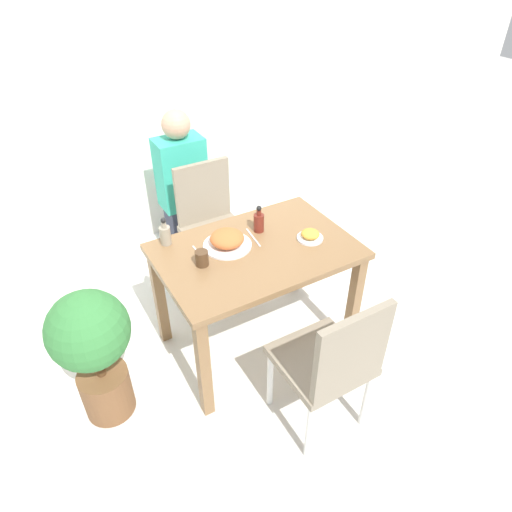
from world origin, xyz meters
TOP-DOWN VIEW (x-y plane):
  - ground_plane at (0.00, 0.00)m, footprint 16.00×16.00m
  - wall_back at (0.00, 1.54)m, footprint 8.00×0.05m
  - dining_table at (0.00, 0.00)m, footprint 1.09×0.73m
  - chair_near at (0.01, -0.70)m, footprint 0.42×0.42m
  - chair_far at (0.06, 0.72)m, footprint 0.42×0.42m
  - food_plate at (-0.13, 0.10)m, footprint 0.27×0.27m
  - side_plate at (0.31, -0.07)m, footprint 0.15×0.15m
  - drink_cup at (-0.32, 0.02)m, footprint 0.07×0.07m
  - sauce_bottle at (-0.41, 0.30)m, footprint 0.06×0.06m
  - condiment_bottle at (0.10, 0.15)m, footprint 0.06×0.06m
  - fork_utensil at (-0.29, 0.10)m, footprint 0.01×0.19m
  - spoon_utensil at (0.04, 0.10)m, footprint 0.03×0.20m
  - potted_plant_left at (-0.95, -0.03)m, footprint 0.40×0.40m
  - person_figure at (0.02, 1.11)m, footprint 0.34×0.22m

SIDE VIEW (x-z plane):
  - ground_plane at x=0.00m, z-range 0.00..0.00m
  - potted_plant_left at x=-0.95m, z-range 0.09..0.90m
  - chair_near at x=0.01m, z-range 0.06..0.95m
  - chair_far at x=0.06m, z-range 0.06..0.95m
  - person_figure at x=0.02m, z-range 0.00..1.17m
  - dining_table at x=0.00m, z-range 0.25..0.98m
  - fork_utensil at x=-0.29m, z-range 0.73..0.73m
  - spoon_utensil at x=0.04m, z-range 0.73..0.73m
  - side_plate at x=0.31m, z-range 0.72..0.78m
  - food_plate at x=-0.13m, z-range 0.72..0.82m
  - drink_cup at x=-0.32m, z-range 0.73..0.81m
  - sauce_bottle at x=-0.41m, z-range 0.71..0.87m
  - condiment_bottle at x=0.10m, z-range 0.71..0.87m
  - wall_back at x=0.00m, z-range 0.00..2.60m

